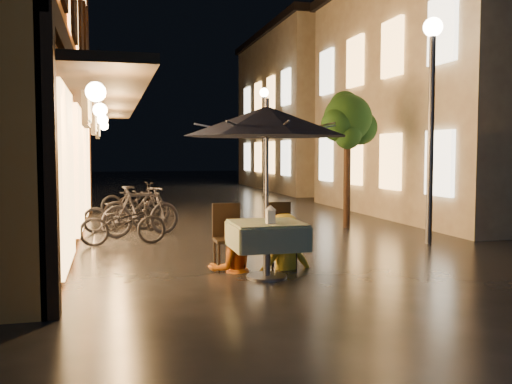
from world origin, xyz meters
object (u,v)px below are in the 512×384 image
object	(u,v)px
person_yellow	(284,215)
bicycle_0	(123,223)
streetlamp_near	(432,89)
person_orange	(231,221)
patio_umbrella	(267,122)
table_lantern	(270,213)
cafe_table	(267,236)

from	to	relation	value
person_yellow	bicycle_0	bearing A→B (deg)	-56.86
streetlamp_near	person_yellow	bearing A→B (deg)	-155.38
streetlamp_near	person_orange	xyz separation A→B (m)	(-4.15, -1.52, -2.19)
patio_umbrella	table_lantern	world-z (taller)	patio_umbrella
person_orange	person_yellow	distance (m)	0.80
streetlamp_near	cafe_table	distance (m)	4.92
cafe_table	bicycle_0	world-z (taller)	bicycle_0
table_lantern	bicycle_0	distance (m)	4.03
person_orange	bicycle_0	bearing A→B (deg)	-72.25
person_orange	person_yellow	xyz separation A→B (m)	(0.80, -0.01, 0.07)
streetlamp_near	bicycle_0	distance (m)	6.29
table_lantern	cafe_table	bearing A→B (deg)	90.00
streetlamp_near	table_lantern	distance (m)	4.85
table_lantern	person_yellow	xyz separation A→B (m)	(0.43, 0.76, -0.12)
patio_umbrella	person_orange	distance (m)	1.58
table_lantern	person_yellow	bearing A→B (deg)	60.78
table_lantern	bicycle_0	xyz separation A→B (m)	(-1.86, 3.54, -0.50)
person_orange	table_lantern	bearing A→B (deg)	105.11
person_yellow	bicycle_0	distance (m)	3.62
streetlamp_near	person_orange	world-z (taller)	streetlamp_near
person_orange	cafe_table	bearing A→B (deg)	111.58
cafe_table	patio_umbrella	bearing A→B (deg)	26.57
table_lantern	person_yellow	world-z (taller)	person_yellow
cafe_table	patio_umbrella	world-z (taller)	patio_umbrella
patio_umbrella	person_yellow	distance (m)	1.53
streetlamp_near	patio_umbrella	world-z (taller)	streetlamp_near
cafe_table	table_lantern	bearing A→B (deg)	-90.00
person_yellow	patio_umbrella	bearing A→B (deg)	47.43
bicycle_0	streetlamp_near	bearing A→B (deg)	-108.42
cafe_table	table_lantern	world-z (taller)	table_lantern
cafe_table	person_orange	distance (m)	0.71
streetlamp_near	bicycle_0	world-z (taller)	streetlamp_near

